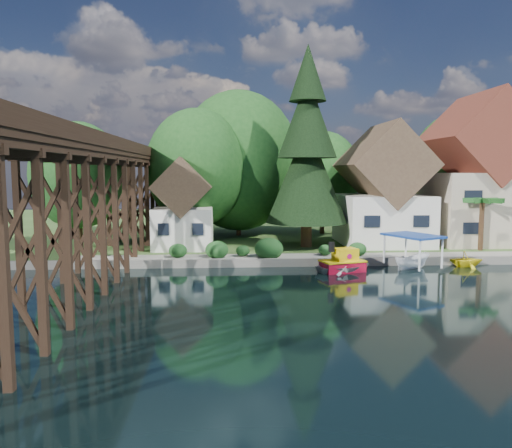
% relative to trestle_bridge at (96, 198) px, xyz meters
% --- Properties ---
extents(ground, '(140.00, 140.00, 0.00)m').
position_rel_trestle_bridge_xyz_m(ground, '(16.00, -5.17, -5.35)').
color(ground, black).
rests_on(ground, ground).
extents(bank, '(140.00, 52.00, 0.50)m').
position_rel_trestle_bridge_xyz_m(bank, '(16.00, 28.83, -5.10)').
color(bank, '#345221').
rests_on(bank, ground).
extents(seawall, '(60.00, 0.40, 0.62)m').
position_rel_trestle_bridge_xyz_m(seawall, '(20.00, 2.83, -5.04)').
color(seawall, slate).
rests_on(seawall, ground).
extents(promenade, '(50.00, 2.60, 0.06)m').
position_rel_trestle_bridge_xyz_m(promenade, '(22.00, 4.13, -4.82)').
color(promenade, gray).
rests_on(promenade, bank).
extents(trestle_bridge, '(4.12, 44.18, 9.30)m').
position_rel_trestle_bridge_xyz_m(trestle_bridge, '(0.00, 0.00, 0.00)').
color(trestle_bridge, black).
rests_on(trestle_bridge, ground).
extents(house_left, '(7.64, 8.64, 11.02)m').
position_rel_trestle_bridge_xyz_m(house_left, '(23.00, 10.83, -0.21)').
color(house_left, silver).
rests_on(house_left, bank).
extents(house_center, '(8.65, 9.18, 13.89)m').
position_rel_trestle_bridge_xyz_m(house_center, '(32.00, 11.33, 1.07)').
color(house_center, '#BCAD93').
rests_on(house_center, bank).
extents(shed, '(5.09, 5.40, 7.85)m').
position_rel_trestle_bridge_xyz_m(shed, '(5.00, 9.33, -1.52)').
color(shed, silver).
rests_on(shed, bank).
extents(bg_trees, '(49.90, 13.30, 10.57)m').
position_rel_trestle_bridge_xyz_m(bg_trees, '(17.00, 16.08, 1.94)').
color(bg_trees, '#382314').
rests_on(bg_trees, bank).
extents(shrubs, '(15.76, 2.47, 1.70)m').
position_rel_trestle_bridge_xyz_m(shrubs, '(11.40, 4.09, -4.12)').
color(shrubs, '#19451B').
rests_on(shrubs, bank).
extents(conifer, '(7.11, 7.11, 17.49)m').
position_rel_trestle_bridge_xyz_m(conifer, '(15.79, 9.48, 3.57)').
color(conifer, '#382314').
rests_on(conifer, bank).
extents(palm_tree, '(4.28, 4.28, 4.69)m').
position_rel_trestle_bridge_xyz_m(palm_tree, '(30.15, 6.50, -0.75)').
color(palm_tree, '#382314').
rests_on(palm_tree, bank).
extents(tugboat, '(3.42, 2.46, 2.23)m').
position_rel_trestle_bridge_xyz_m(tugboat, '(17.05, 0.68, -4.68)').
color(tugboat, '#AE0B28').
rests_on(tugboat, ground).
extents(boat_white_a, '(4.83, 4.05, 0.86)m').
position_rel_trestle_bridge_xyz_m(boat_white_a, '(17.19, 0.70, -4.92)').
color(boat_white_a, white).
rests_on(boat_white_a, ground).
extents(boat_canopy, '(4.17, 4.75, 2.55)m').
position_rel_trestle_bridge_xyz_m(boat_canopy, '(22.33, 1.33, -4.25)').
color(boat_canopy, white).
rests_on(boat_canopy, ground).
extents(boat_yellow, '(2.56, 2.23, 1.31)m').
position_rel_trestle_bridge_xyz_m(boat_yellow, '(26.68, 1.92, -4.70)').
color(boat_yellow, yellow).
rests_on(boat_yellow, ground).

